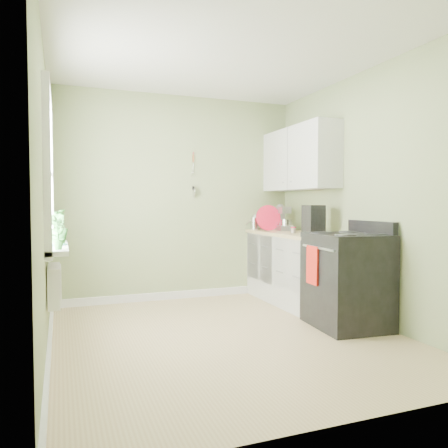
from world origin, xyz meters
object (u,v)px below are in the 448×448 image
object	(u,v)px
kettle	(255,222)
stove	(347,280)
stand_mixer	(284,219)
coffee_maker	(313,221)

from	to	relation	value
kettle	stove	bearing A→B (deg)	-83.84
stand_mixer	coffee_maker	bearing A→B (deg)	-93.89
stove	kettle	xyz separation A→B (m)	(-0.20, 1.84, 0.53)
coffee_maker	stand_mixer	bearing A→B (deg)	86.11
stand_mixer	stove	bearing A→B (deg)	-92.25
stove	stand_mixer	bearing A→B (deg)	87.75
kettle	coffee_maker	bearing A→B (deg)	-80.43
kettle	coffee_maker	xyz separation A→B (m)	(0.20, -1.19, 0.06)
stand_mixer	kettle	bearing A→B (deg)	124.58
stove	coffee_maker	distance (m)	0.88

